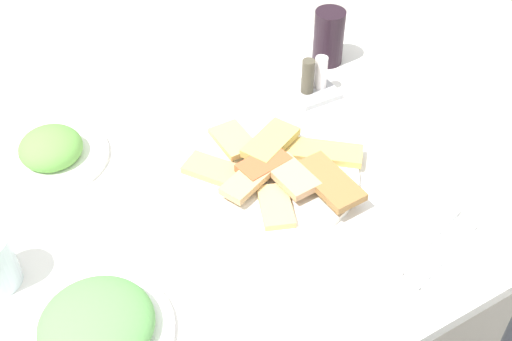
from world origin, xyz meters
The scene contains 9 objects.
dining_table centered at (0.00, 0.00, 0.67)m, with size 1.04×0.80×0.77m.
pide_platter centered at (-0.05, 0.01, 0.78)m, with size 0.34×0.32×0.04m.
salad_plate_greens centered at (0.34, 0.16, 0.79)m, with size 0.22×0.22×0.06m.
salad_plate_rice centered at (0.27, -0.24, 0.79)m, with size 0.20×0.20×0.06m.
soda_can centered at (-0.35, -0.25, 0.83)m, with size 0.07×0.07×0.12m, color black.
paper_napkin centered at (-0.19, 0.28, 0.77)m, with size 0.16×0.16×0.00m, color white.
fork centered at (-0.19, 0.27, 0.77)m, with size 0.18×0.01×0.01m, color silver.
spoon centered at (-0.19, 0.30, 0.77)m, with size 0.18×0.02×0.01m, color silver.
condiment_caddy centered at (-0.26, -0.17, 0.80)m, with size 0.09×0.09×0.09m.
Camera 1 is at (0.41, 0.73, 1.60)m, focal length 46.35 mm.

